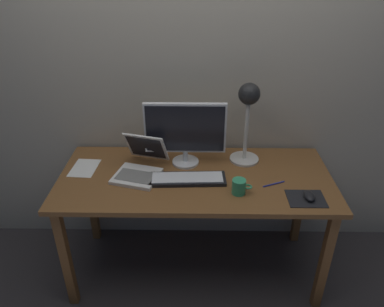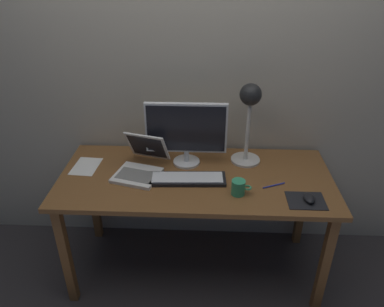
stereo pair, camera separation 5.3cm
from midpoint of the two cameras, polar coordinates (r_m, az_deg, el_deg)
name	(u,v)px [view 2 (the right image)]	position (r m, az deg, el deg)	size (l,w,h in m)	color
ground_plane	(195,267)	(2.66, 1.07, -16.97)	(4.80, 4.80, 0.00)	#383333
back_wall	(198,63)	(2.32, 1.66, 13.74)	(4.80, 0.06, 2.60)	#B2A893
desk	(195,187)	(2.23, 1.22, -5.20)	(1.60, 0.70, 0.74)	brown
monitor	(186,131)	(2.21, -0.22, 3.49)	(0.49, 0.16, 0.40)	silver
keyboard_main	(187,179)	(2.14, 0.00, -3.90)	(0.45, 0.16, 0.03)	black
laptop	(142,161)	(2.23, -7.01, -1.21)	(0.33, 0.39, 0.22)	silver
desk_lamp	(249,109)	(2.21, 9.49, 6.68)	(0.18, 0.18, 0.50)	beige
mousepad	(306,201)	(2.08, 17.79, -6.91)	(0.20, 0.16, 0.00)	black
mouse	(309,198)	(2.08, 18.25, -6.50)	(0.06, 0.10, 0.03)	black
coffee_mug	(239,187)	(2.03, 7.91, -5.18)	(0.11, 0.08, 0.09)	#339966
paper_sheet_near_mouse	(86,166)	(2.36, -15.35, -1.91)	(0.15, 0.21, 0.00)	white
pen	(274,185)	(2.15, 13.15, -4.80)	(0.01, 0.01, 0.14)	#2633A5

